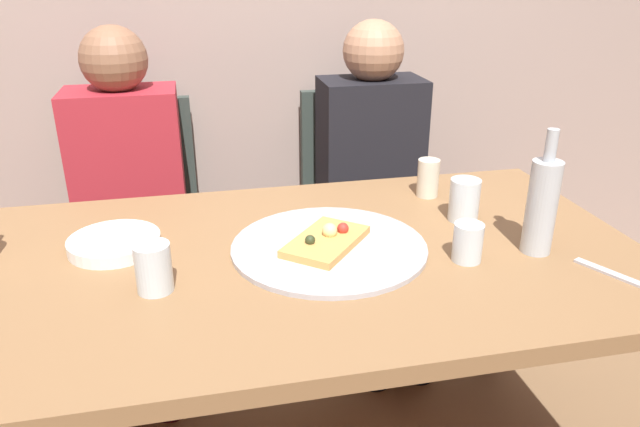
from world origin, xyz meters
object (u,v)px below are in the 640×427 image
at_px(short_glass, 428,178).
at_px(guest_in_beanie, 377,177).
at_px(table_knife, 624,278).
at_px(pizza_tray, 329,247).
at_px(pizza_slice_last, 326,240).
at_px(chair_right, 364,195).
at_px(plate_stack, 114,243).
at_px(wine_glass, 464,200).
at_px(tumbler_far, 468,242).
at_px(guest_in_sweater, 129,196).
at_px(beer_bottle, 542,205).
at_px(dining_table, 297,282).
at_px(chair_left, 136,214).
at_px(tumbler_near, 153,268).

relative_size(short_glass, guest_in_beanie, 0.09).
relative_size(table_knife, guest_in_beanie, 0.19).
distance_m(pizza_tray, pizza_slice_last, 0.02).
height_order(pizza_slice_last, chair_right, chair_right).
bearing_deg(plate_stack, short_glass, 11.09).
bearing_deg(wine_glass, table_knife, -61.31).
relative_size(pizza_tray, short_glass, 4.25).
relative_size(tumbler_far, guest_in_sweater, 0.08).
distance_m(pizza_tray, guest_in_sweater, 0.86).
bearing_deg(tumbler_far, beer_bottle, 2.60).
relative_size(beer_bottle, table_knife, 1.33).
relative_size(dining_table, table_knife, 7.39).
bearing_deg(pizza_tray, tumbler_far, -21.86).
bearing_deg(pizza_tray, wine_glass, 14.05).
xyz_separation_m(plate_stack, table_knife, (1.07, -0.38, -0.01)).
xyz_separation_m(pizza_tray, beer_bottle, (0.47, -0.11, 0.11)).
relative_size(tumbler_far, short_glass, 0.82).
bearing_deg(dining_table, chair_left, 117.15).
distance_m(beer_bottle, plate_stack, 0.99).
xyz_separation_m(tumbler_near, chair_right, (0.72, 0.94, -0.27)).
height_order(dining_table, tumbler_far, tumbler_far).
height_order(guest_in_sweater, guest_in_beanie, same).
height_order(tumbler_far, table_knife, tumbler_far).
height_order(dining_table, wine_glass, wine_glass).
xyz_separation_m(beer_bottle, tumbler_near, (-0.86, 0.00, -0.06)).
height_order(dining_table, plate_stack, plate_stack).
xyz_separation_m(tumbler_far, guest_in_sweater, (-0.80, 0.80, -0.13)).
relative_size(dining_table, chair_left, 1.81).
relative_size(tumbler_far, chair_right, 0.10).
bearing_deg(pizza_tray, dining_table, -174.87).
xyz_separation_m(tumbler_far, chair_left, (-0.80, 0.96, -0.26)).
bearing_deg(plate_stack, chair_right, 41.43).
relative_size(beer_bottle, tumbler_far, 3.30).
distance_m(dining_table, beer_bottle, 0.59).
xyz_separation_m(table_knife, guest_in_sweater, (-1.09, 0.96, -0.09)).
bearing_deg(beer_bottle, guest_in_beanie, 99.55).
distance_m(beer_bottle, table_knife, 0.23).
bearing_deg(pizza_slice_last, pizza_tray, -32.46).
height_order(chair_right, guest_in_sweater, guest_in_sweater).
relative_size(dining_table, guest_in_beanie, 1.39).
relative_size(tumbler_far, chair_left, 0.10).
bearing_deg(tumbler_near, short_glass, 27.14).
relative_size(tumbler_near, guest_in_sweater, 0.09).
height_order(plate_stack, guest_in_beanie, guest_in_beanie).
relative_size(plate_stack, guest_in_beanie, 0.18).
bearing_deg(tumbler_far, pizza_tray, 158.14).
height_order(plate_stack, chair_left, chair_left).
distance_m(tumbler_far, guest_in_beanie, 0.82).
bearing_deg(wine_glass, chair_left, 140.21).
bearing_deg(plate_stack, guest_in_sweater, 92.23).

